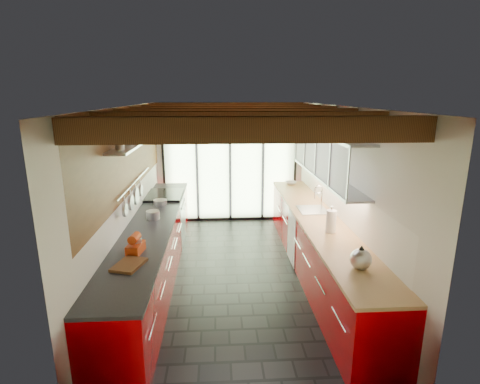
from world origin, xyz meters
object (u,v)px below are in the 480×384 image
(paper_towel, at_px, (331,222))
(bowl, at_px, (291,183))
(stand_mixer, at_px, (136,245))
(soap_bottle, at_px, (330,225))
(kettle, at_px, (361,258))

(paper_towel, distance_m, bowl, 2.87)
(stand_mixer, relative_size, soap_bottle, 1.60)
(bowl, bearing_deg, paper_towel, -90.00)
(bowl, bearing_deg, kettle, -90.00)
(soap_bottle, bearing_deg, paper_towel, -90.00)
(paper_towel, bearing_deg, bowl, 90.00)
(stand_mixer, height_order, bowl, stand_mixer)
(bowl, bearing_deg, stand_mixer, -126.84)
(paper_towel, xyz_separation_m, bowl, (0.00, 2.86, -0.13))
(kettle, relative_size, paper_towel, 0.86)
(kettle, xyz_separation_m, paper_towel, (0.00, 1.10, 0.03))
(kettle, bearing_deg, stand_mixer, 167.17)
(paper_towel, bearing_deg, kettle, -90.00)
(kettle, xyz_separation_m, bowl, (0.00, 3.97, -0.09))
(soap_bottle, bearing_deg, kettle, -90.00)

